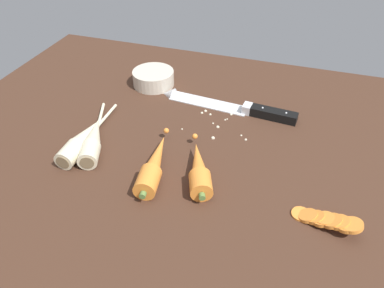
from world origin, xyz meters
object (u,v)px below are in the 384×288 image
at_px(whole_carrot_second, 199,169).
at_px(parsnip_front, 93,140).
at_px(parsnip_mid_left, 82,140).
at_px(prep_bowl, 153,78).
at_px(whole_carrot, 154,165).
at_px(carrot_slice_stack, 327,220).
at_px(chefs_knife, 224,105).

height_order(whole_carrot_second, parsnip_front, whole_carrot_second).
bearing_deg(parsnip_front, whole_carrot_second, -4.81).
xyz_separation_m(parsnip_mid_left, prep_bowl, (0.04, 0.30, 0.00)).
bearing_deg(whole_carrot, prep_bowl, 112.85).
relative_size(parsnip_front, prep_bowl, 2.03).
bearing_deg(whole_carrot, whole_carrot_second, 9.83).
height_order(carrot_slice_stack, prep_bowl, prep_bowl).
bearing_deg(whole_carrot, parsnip_mid_left, 171.07).
xyz_separation_m(carrot_slice_stack, prep_bowl, (-0.47, 0.36, 0.01)).
relative_size(carrot_slice_stack, prep_bowl, 1.05).
relative_size(parsnip_mid_left, prep_bowl, 2.15).
relative_size(chefs_knife, carrot_slice_stack, 3.02).
bearing_deg(carrot_slice_stack, chefs_knife, 129.81).
relative_size(whole_carrot_second, carrot_slice_stack, 1.50).
height_order(chefs_knife, carrot_slice_stack, carrot_slice_stack).
xyz_separation_m(chefs_knife, carrot_slice_stack, (0.26, -0.31, 0.01)).
height_order(chefs_knife, whole_carrot, whole_carrot).
bearing_deg(chefs_knife, parsnip_front, -133.14).
bearing_deg(parsnip_mid_left, whole_carrot_second, -2.72).
bearing_deg(parsnip_front, prep_bowl, 86.79).
distance_m(parsnip_mid_left, prep_bowl, 0.30).
bearing_deg(prep_bowl, parsnip_front, -93.21).
relative_size(chefs_knife, parsnip_mid_left, 1.48).
xyz_separation_m(parsnip_mid_left, carrot_slice_stack, (0.50, -0.06, -0.01)).
bearing_deg(whole_carrot, carrot_slice_stack, -5.55).
height_order(parsnip_mid_left, carrot_slice_stack, parsnip_mid_left).
bearing_deg(chefs_knife, whole_carrot, -104.53).
bearing_deg(whole_carrot_second, parsnip_mid_left, 177.28).
bearing_deg(carrot_slice_stack, prep_bowl, 142.42).
bearing_deg(parsnip_front, parsnip_mid_left, -159.65).
height_order(whole_carrot_second, carrot_slice_stack, whole_carrot_second).
xyz_separation_m(parsnip_front, parsnip_mid_left, (-0.02, -0.01, -0.00)).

